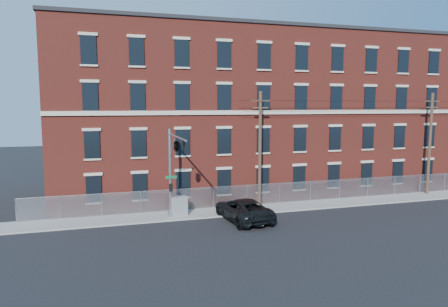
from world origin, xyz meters
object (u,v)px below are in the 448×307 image
traffic_signal_mast (175,154)px  utility_cabinet (179,206)px  pickup_truck (243,209)px  utility_pole_near (260,147)px

traffic_signal_mast → utility_cabinet: 5.13m
traffic_signal_mast → pickup_truck: traffic_signal_mast is taller
traffic_signal_mast → utility_cabinet: bearing=73.7°
traffic_signal_mast → pickup_truck: bearing=0.5°
utility_pole_near → pickup_truck: utility_pole_near is taller
traffic_signal_mast → utility_pole_near: 8.70m
traffic_signal_mast → pickup_truck: size_ratio=1.12×
utility_pole_near → pickup_truck: 6.21m
utility_pole_near → utility_cabinet: utility_pole_near is taller
traffic_signal_mast → utility_pole_near: size_ratio=0.70×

